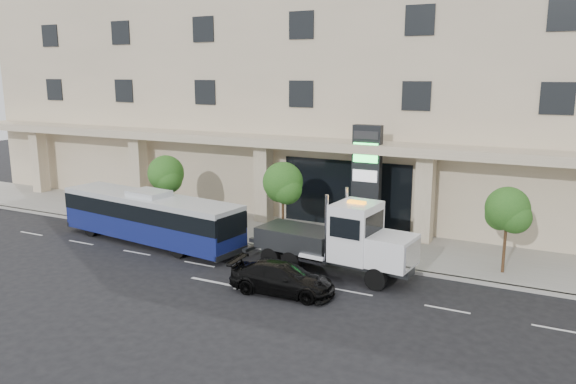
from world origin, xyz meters
name	(u,v)px	position (x,y,z in m)	size (l,w,h in m)	color
ground	(286,267)	(0.00, 0.00, 0.00)	(120.00, 120.00, 0.00)	black
sidewalk	(326,239)	(0.00, 5.00, 0.07)	(120.00, 6.00, 0.15)	gray
curb	(303,254)	(0.00, 2.00, 0.07)	(120.00, 0.30, 0.15)	gray
convention_center	(387,62)	(0.00, 15.42, 9.97)	(60.00, 17.60, 20.00)	#BAA88B
tree_left	(166,176)	(-9.97, 3.59, 3.11)	(2.27, 2.20, 4.22)	#422B19
tree_mid	(283,185)	(-1.97, 3.59, 3.26)	(2.28, 2.20, 4.38)	#422B19
tree_right	(508,212)	(9.53, 3.59, 3.04)	(2.10, 2.00, 4.04)	#422B19
city_bus	(150,217)	(-8.49, 0.25, 1.50)	(11.88, 3.90, 2.96)	black
tow_truck	(341,241)	(2.70, 0.33, 1.63)	(8.73, 2.84, 3.95)	#2D3033
black_sedan	(282,278)	(1.34, -2.94, 0.67)	(1.86, 4.59, 1.33)	black
signage_pylon	(366,182)	(1.93, 6.01, 3.37)	(1.59, 0.60, 6.34)	black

